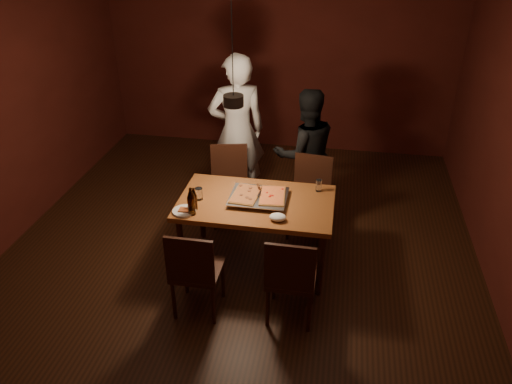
% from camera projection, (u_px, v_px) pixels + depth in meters
% --- Properties ---
extents(room_shell, '(6.00, 6.00, 6.00)m').
position_uv_depth(room_shell, '(234.00, 137.00, 4.55)').
color(room_shell, '#361B0E').
rests_on(room_shell, ground).
extents(dining_table, '(1.50, 0.90, 0.75)m').
position_uv_depth(dining_table, '(256.00, 207.00, 4.87)').
color(dining_table, '#985426').
rests_on(dining_table, floor).
extents(chair_far_left, '(0.50, 0.50, 0.49)m').
position_uv_depth(chair_far_left, '(229.00, 177.00, 5.73)').
color(chair_far_left, '#38190F').
rests_on(chair_far_left, floor).
extents(chair_far_right, '(0.47, 0.47, 0.49)m').
position_uv_depth(chair_far_right, '(310.00, 188.00, 5.49)').
color(chair_far_right, '#38190F').
rests_on(chair_far_right, floor).
extents(chair_near_left, '(0.42, 0.42, 0.49)m').
position_uv_depth(chair_near_left, '(194.00, 266.00, 4.30)').
color(chair_near_left, '#38190F').
rests_on(chair_near_left, floor).
extents(chair_near_right, '(0.42, 0.42, 0.49)m').
position_uv_depth(chair_near_right, '(291.00, 273.00, 4.21)').
color(chair_near_right, '#38190F').
rests_on(chair_near_right, floor).
extents(pizza_tray, '(0.57, 0.47, 0.05)m').
position_uv_depth(pizza_tray, '(259.00, 198.00, 4.84)').
color(pizza_tray, silver).
rests_on(pizza_tray, dining_table).
extents(pizza_meat, '(0.28, 0.41, 0.02)m').
position_uv_depth(pizza_meat, '(246.00, 194.00, 4.84)').
color(pizza_meat, maroon).
rests_on(pizza_meat, pizza_tray).
extents(pizza_cheese, '(0.27, 0.40, 0.02)m').
position_uv_depth(pizza_cheese, '(272.00, 196.00, 4.81)').
color(pizza_cheese, gold).
rests_on(pizza_cheese, pizza_tray).
extents(spatula, '(0.16, 0.26, 0.04)m').
position_uv_depth(spatula, '(260.00, 193.00, 4.84)').
color(spatula, silver).
rests_on(spatula, pizza_tray).
extents(beer_bottle_a, '(0.07, 0.07, 0.28)m').
position_uv_depth(beer_bottle_a, '(191.00, 201.00, 4.56)').
color(beer_bottle_a, black).
rests_on(beer_bottle_a, dining_table).
extents(beer_bottle_b, '(0.06, 0.06, 0.22)m').
position_uv_depth(beer_bottle_b, '(194.00, 199.00, 4.65)').
color(beer_bottle_b, black).
rests_on(beer_bottle_b, dining_table).
extents(water_glass_left, '(0.08, 0.08, 0.12)m').
position_uv_depth(water_glass_left, '(199.00, 194.00, 4.84)').
color(water_glass_left, silver).
rests_on(water_glass_left, dining_table).
extents(water_glass_right, '(0.06, 0.06, 0.12)m').
position_uv_depth(water_glass_right, '(319.00, 186.00, 4.98)').
color(water_glass_right, silver).
rests_on(water_glass_right, dining_table).
extents(plate_slice, '(0.22, 0.22, 0.03)m').
position_uv_depth(plate_slice, '(184.00, 211.00, 4.66)').
color(plate_slice, white).
rests_on(plate_slice, dining_table).
extents(napkin, '(0.16, 0.12, 0.06)m').
position_uv_depth(napkin, '(278.00, 217.00, 4.52)').
color(napkin, white).
rests_on(napkin, dining_table).
extents(diner_white, '(0.79, 0.67, 1.85)m').
position_uv_depth(diner_white, '(237.00, 131.00, 5.90)').
color(diner_white, silver).
rests_on(diner_white, floor).
extents(diner_dark, '(0.91, 0.83, 1.54)m').
position_uv_depth(diner_dark, '(305.00, 154.00, 5.73)').
color(diner_dark, black).
rests_on(diner_dark, floor).
extents(pendant_lamp, '(0.18, 0.18, 1.10)m').
position_uv_depth(pendant_lamp, '(233.00, 100.00, 4.38)').
color(pendant_lamp, black).
rests_on(pendant_lamp, ceiling).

